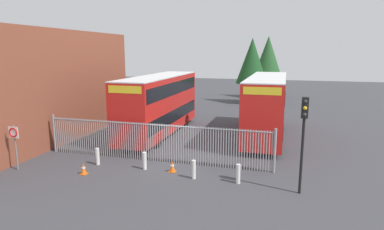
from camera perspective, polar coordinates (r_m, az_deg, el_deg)
The scene contains 15 objects.
ground_plane at distance 26.12m, azimuth 2.41°, elevation -2.70°, with size 100.00×100.00×0.00m, color #3D3D42.
depot_building_brick at distance 25.70m, azimuth -27.71°, elevation 4.45°, with size 7.12×17.55×7.62m, color brown.
palisade_fence at distance 18.77m, azimuth -6.63°, elevation -4.53°, with size 13.46×0.14×2.35m.
double_decker_bus_near_gate at distance 24.56m, azimuth -5.69°, elevation 2.15°, with size 2.54×10.81×4.42m.
double_decker_bus_behind_fence_left at distance 24.36m, azimuth 12.83°, elevation 1.85°, with size 2.54×10.81×4.42m.
bollard_near_left at distance 18.99m, azimuth -16.08°, elevation -6.93°, with size 0.20×0.20×0.95m, color silver.
bollard_center_front at distance 17.75m, azimuth -8.23°, elevation -7.87°, with size 0.20×0.20×0.95m, color silver.
bollard_near_right at distance 16.34m, azimuth 0.31°, elevation -9.44°, with size 0.20×0.20×0.95m, color silver.
bollard_far_right at distance 15.94m, azimuth 8.03°, elevation -10.09°, with size 0.20×0.20×0.95m, color silver.
traffic_cone_by_gate at distance 17.31m, azimuth -3.45°, elevation -8.92°, with size 0.34×0.34×0.59m.
traffic_cone_mid_forecourt at distance 17.85m, azimuth -18.33°, elevation -8.86°, with size 0.34×0.34×0.59m.
speed_limit_sign_post at distance 19.46m, azimuth -28.51°, elevation -3.45°, with size 0.60×0.14×2.40m.
traffic_light_kerbside at distance 14.77m, azimuth 18.82°, elevation -2.10°, with size 0.28×0.33×4.30m.
tree_tall_back at distance 40.06m, azimuth 10.39°, elevation 9.23°, with size 3.74×3.74×7.75m.
tree_short_side at distance 44.97m, azimuth 13.07°, elevation 9.65°, with size 3.91×3.91×8.15m.
Camera 1 is at (5.91, -16.68, 6.18)m, focal length 30.71 mm.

